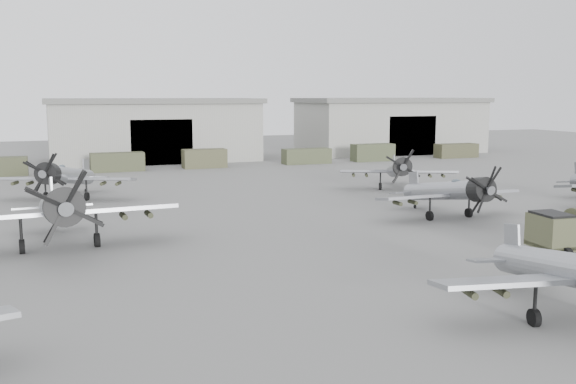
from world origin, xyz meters
name	(u,v)px	position (x,y,z in m)	size (l,w,h in m)	color
ground	(344,271)	(0.00, 0.00, 0.00)	(220.00, 220.00, 0.00)	slate
hangar_center	(153,129)	(0.00, 61.96, 4.37)	(29.00, 14.80, 8.70)	gray
hangar_right	(390,125)	(38.00, 61.96, 4.37)	(29.00, 14.80, 8.70)	gray
support_truck_2	(3,167)	(-19.07, 50.00, 1.08)	(5.35, 2.20, 2.15)	#3C3F29
support_truck_3	(117,162)	(-6.33, 50.00, 1.13)	(6.32, 2.20, 2.27)	#40442C
support_truck_4	(204,158)	(4.43, 50.00, 1.19)	(5.48, 2.20, 2.37)	#47472E
support_truck_5	(307,156)	(18.46, 50.00, 1.02)	(6.51, 2.20, 2.04)	#42482F
support_truck_6	(373,152)	(28.49, 50.00, 1.19)	(6.01, 2.20, 2.39)	#40462E
support_truck_7	(456,151)	(42.39, 50.00, 1.03)	(6.46, 2.20, 2.05)	#40402A
aircraft_mid_1	(59,208)	(-13.84, 9.99, 2.56)	(14.05, 12.65, 5.62)	#919499
aircraft_mid_2	(451,191)	(13.62, 10.06, 2.09)	(11.41, 10.26, 4.59)	gray
aircraft_far_0	(65,176)	(-12.95, 29.17, 2.19)	(11.87, 10.73, 4.82)	#94969C
aircraft_far_1	(399,169)	(17.50, 24.29, 2.07)	(11.06, 10.04, 4.54)	gray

